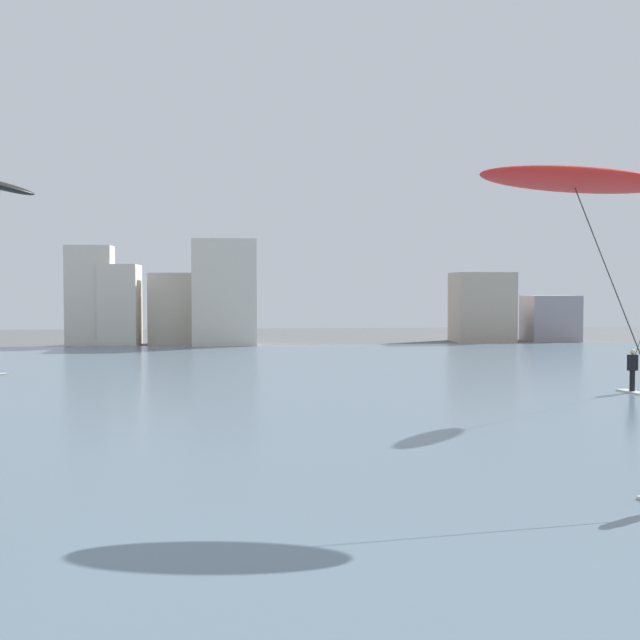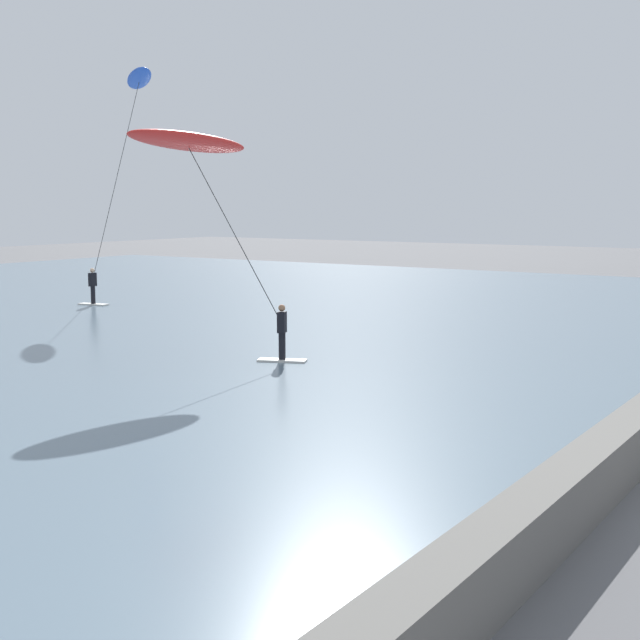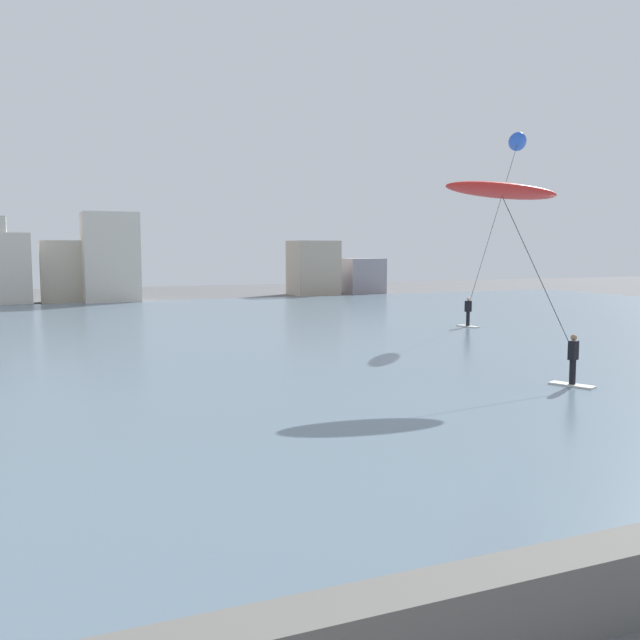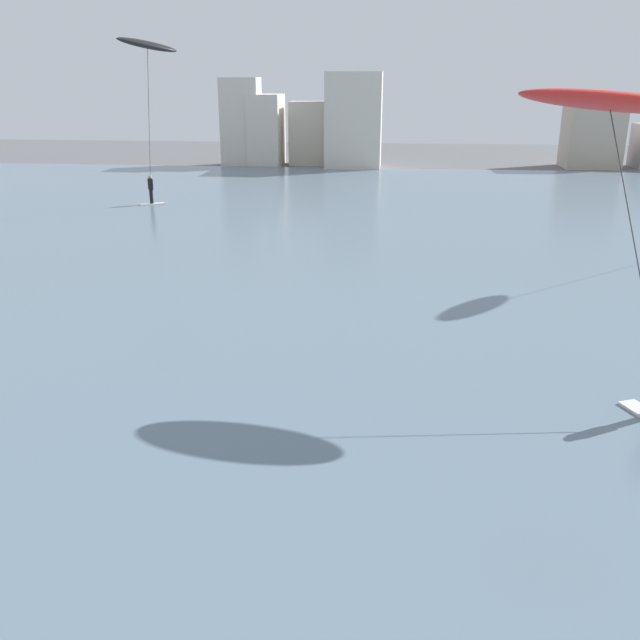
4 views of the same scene
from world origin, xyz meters
The scene contains 4 objects.
water_bay centered at (0.00, 30.48, 0.05)m, with size 84.00×52.00×0.10m, color slate.
far_shore_buildings centered at (1.30, 58.56, 2.95)m, with size 36.92×6.10×7.33m.
kitesurfer_black centered at (-11.68, 36.92, 7.64)m, with size 3.31×3.62×8.85m.
kitesurfer_red centered at (5.71, 17.16, 6.01)m, with size 4.16×4.46×6.73m.
Camera 4 is at (1.07, 1.06, 6.84)m, focal length 38.50 mm.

